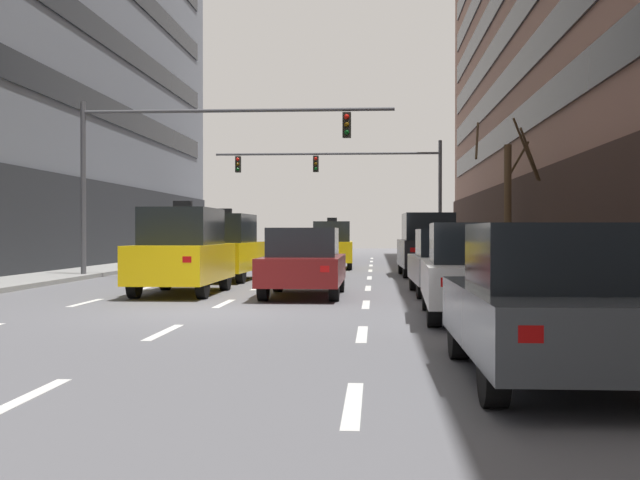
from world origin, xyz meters
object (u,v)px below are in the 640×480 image
(car_driving_2, at_px, (304,263))
(taxi_driving_4, at_px, (183,251))
(car_driving_3, at_px, (234,246))
(street_tree_0, at_px, (508,202))
(car_parked_1, at_px, (478,272))
(traffic_signal_0, at_px, (184,149))
(traffic_signal_1, at_px, (357,175))
(taxi_driving_1, at_px, (225,248))
(pedestrian_0, at_px, (569,261))
(car_parked_3, at_px, (428,245))
(car_parked_2, at_px, (450,262))
(car_parked_0, at_px, (551,304))
(taxi_driving_0, at_px, (332,245))

(car_driving_2, xyz_separation_m, taxi_driving_4, (-3.12, 0.47, 0.26))
(car_driving_3, bearing_deg, street_tree_0, -59.86)
(taxi_driving_4, height_order, car_parked_1, taxi_driving_4)
(traffic_signal_0, relative_size, traffic_signal_1, 0.91)
(taxi_driving_1, distance_m, pedestrian_0, 13.69)
(car_parked_1, distance_m, car_parked_3, 14.00)
(taxi_driving_1, bearing_deg, pedestrian_0, -52.60)
(car_driving_3, distance_m, traffic_signal_1, 8.61)
(car_parked_1, bearing_deg, car_parked_3, 89.99)
(car_parked_2, distance_m, car_parked_3, 8.43)
(taxi_driving_1, distance_m, traffic_signal_0, 3.83)
(car_parked_1, relative_size, car_parked_3, 1.00)
(taxi_driving_1, distance_m, car_driving_2, 6.82)
(taxi_driving_1, distance_m, street_tree_0, 9.01)
(car_parked_3, bearing_deg, car_parked_1, -90.01)
(taxi_driving_1, relative_size, pedestrian_0, 2.84)
(taxi_driving_4, xyz_separation_m, car_parked_0, (6.72, -11.28, -0.26))
(car_driving_3, xyz_separation_m, taxi_driving_4, (3.10, -24.67, 0.28))
(traffic_signal_1, bearing_deg, car_driving_2, -92.05)
(car_parked_1, height_order, car_parked_3, car_parked_3)
(taxi_driving_1, height_order, car_parked_0, taxi_driving_1)
(car_driving_3, relative_size, car_parked_2, 0.99)
(car_driving_2, distance_m, car_parked_1, 5.97)
(taxi_driving_0, bearing_deg, car_driving_3, 120.44)
(taxi_driving_1, distance_m, car_parked_3, 7.42)
(taxi_driving_0, relative_size, taxi_driving_4, 0.93)
(car_parked_3, bearing_deg, car_driving_3, 121.70)
(car_driving_2, relative_size, car_parked_1, 0.95)
(street_tree_0, distance_m, pedestrian_0, 9.57)
(taxi_driving_0, relative_size, traffic_signal_0, 0.39)
(taxi_driving_4, distance_m, car_parked_1, 8.52)
(taxi_driving_0, distance_m, taxi_driving_4, 14.58)
(taxi_driving_1, relative_size, traffic_signal_1, 0.38)
(car_driving_3, distance_m, car_parked_1, 31.48)
(car_parked_0, bearing_deg, traffic_signal_1, 94.95)
(taxi_driving_0, height_order, car_driving_2, taxi_driving_0)
(car_driving_3, bearing_deg, taxi_driving_0, -59.56)
(traffic_signal_0, height_order, pedestrian_0, traffic_signal_0)
(taxi_driving_0, height_order, car_parked_3, car_parked_3)
(car_parked_0, distance_m, traffic_signal_1, 32.92)
(car_parked_2, relative_size, car_parked_3, 0.95)
(car_driving_3, bearing_deg, car_parked_2, -68.02)
(taxi_driving_0, xyz_separation_m, car_parked_2, (3.71, -13.94, -0.19))
(car_driving_2, bearing_deg, car_parked_3, 68.70)
(car_parked_2, height_order, street_tree_0, street_tree_0)
(car_parked_3, height_order, traffic_signal_1, traffic_signal_1)
(car_parked_0, xyz_separation_m, car_parked_1, (-0.00, 6.04, 0.03))
(taxi_driving_4, xyz_separation_m, pedestrian_0, (8.33, -5.29, -0.04))
(car_driving_3, distance_m, car_parked_3, 18.69)
(taxi_driving_0, xyz_separation_m, taxi_driving_4, (-3.01, -14.27, 0.08))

